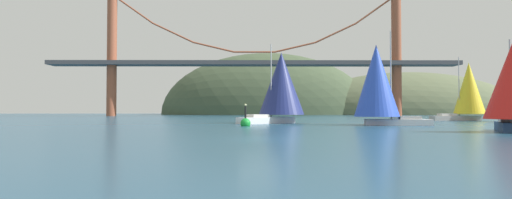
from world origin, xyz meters
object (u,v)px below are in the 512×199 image
object	(u,v)px
sailboat_yellow_sail	(468,90)
channel_buoy	(245,123)
sailboat_navy_sail	(281,85)
sailboat_blue_spinnaker	(377,83)

from	to	relation	value
sailboat_yellow_sail	channel_buoy	distance (m)	43.33
sailboat_navy_sail	channel_buoy	bearing A→B (deg)	-113.70
sailboat_yellow_sail	channel_buoy	xyz separation A→B (m)	(-36.25, -23.29, -4.64)
sailboat_yellow_sail	sailboat_blue_spinnaker	size ratio (longest dim) A/B	0.97
sailboat_blue_spinnaker	channel_buoy	distance (m)	15.85
sailboat_navy_sail	channel_buoy	xyz separation A→B (m)	(-4.44, -10.11, -4.62)
sailboat_yellow_sail	channel_buoy	size ratio (longest dim) A/B	3.96
sailboat_yellow_sail	sailboat_blue_spinnaker	distance (m)	29.67
sailboat_yellow_sail	channel_buoy	world-z (taller)	sailboat_yellow_sail
sailboat_blue_spinnaker	sailboat_yellow_sail	bearing A→B (deg)	44.21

